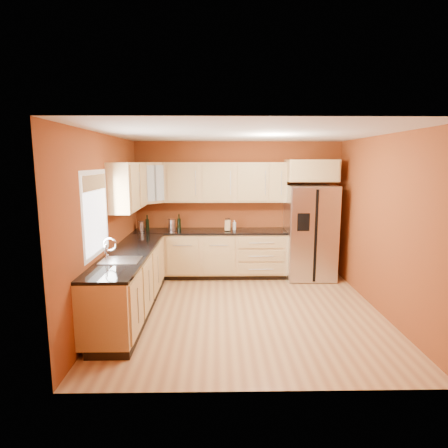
{
  "coord_description": "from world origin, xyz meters",
  "views": [
    {
      "loc": [
        -0.41,
        -5.32,
        2.21
      ],
      "look_at": [
        -0.3,
        0.9,
        1.17
      ],
      "focal_mm": 30.0,
      "sensor_mm": 36.0,
      "label": 1
    }
  ],
  "objects_px": {
    "refrigerator": "(310,232)",
    "wine_bottle_a": "(147,223)",
    "soap_dispenser": "(234,225)",
    "knife_block": "(228,225)",
    "canister_left": "(141,226)"
  },
  "relations": [
    {
      "from": "refrigerator",
      "to": "soap_dispenser",
      "type": "height_order",
      "value": "refrigerator"
    },
    {
      "from": "knife_block",
      "to": "soap_dispenser",
      "type": "xyz_separation_m",
      "value": [
        0.13,
        0.07,
        -0.01
      ]
    },
    {
      "from": "soap_dispenser",
      "to": "knife_block",
      "type": "bearing_deg",
      "value": -151.73
    },
    {
      "from": "canister_left",
      "to": "wine_bottle_a",
      "type": "bearing_deg",
      "value": 7.37
    },
    {
      "from": "refrigerator",
      "to": "knife_block",
      "type": "xyz_separation_m",
      "value": [
        -1.56,
        0.02,
        0.13
      ]
    },
    {
      "from": "soap_dispenser",
      "to": "refrigerator",
      "type": "bearing_deg",
      "value": -3.68
    },
    {
      "from": "wine_bottle_a",
      "to": "soap_dispenser",
      "type": "distance_m",
      "value": 1.66
    },
    {
      "from": "wine_bottle_a",
      "to": "soap_dispenser",
      "type": "relative_size",
      "value": 1.58
    },
    {
      "from": "wine_bottle_a",
      "to": "soap_dispenser",
      "type": "bearing_deg",
      "value": 0.69
    },
    {
      "from": "knife_block",
      "to": "soap_dispenser",
      "type": "distance_m",
      "value": 0.14
    },
    {
      "from": "refrigerator",
      "to": "canister_left",
      "type": "height_order",
      "value": "refrigerator"
    },
    {
      "from": "knife_block",
      "to": "soap_dispenser",
      "type": "bearing_deg",
      "value": 38.99
    },
    {
      "from": "knife_block",
      "to": "refrigerator",
      "type": "bearing_deg",
      "value": 9.84
    },
    {
      "from": "knife_block",
      "to": "wine_bottle_a",
      "type": "bearing_deg",
      "value": -171.09
    },
    {
      "from": "refrigerator",
      "to": "wine_bottle_a",
      "type": "height_order",
      "value": "refrigerator"
    }
  ]
}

